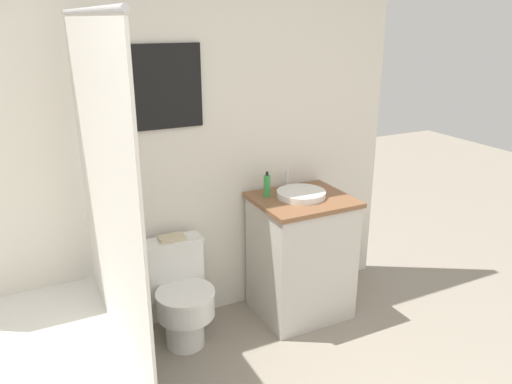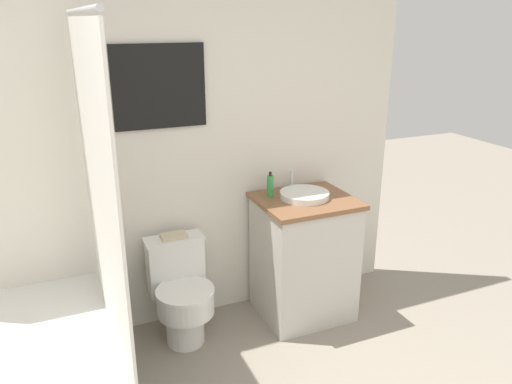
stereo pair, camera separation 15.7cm
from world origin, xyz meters
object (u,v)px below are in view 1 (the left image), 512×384
soap_bottle (267,186)px  book_on_tank (172,238)px  sink (301,194)px  toilet (181,295)px

soap_bottle → book_on_tank: soap_bottle is taller
sink → book_on_tank: size_ratio=2.24×
book_on_tank → toilet: bearing=-90.0°
soap_bottle → book_on_tank: size_ratio=1.06×
toilet → sink: bearing=-1.0°
toilet → book_on_tank: book_on_tank is taller
toilet → sink: sink is taller
sink → soap_bottle: size_ratio=2.10×
soap_bottle → book_on_tank: bearing=177.0°
sink → book_on_tank: sink is taller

